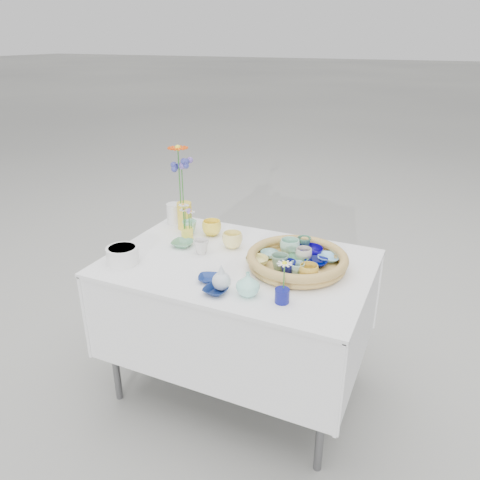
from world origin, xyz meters
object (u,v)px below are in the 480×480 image
at_px(tall_vase_yellow, 185,216).
at_px(bud_vase_seafoam, 248,284).
at_px(display_table, 239,386).
at_px(wicker_tray, 297,261).

bearing_deg(tall_vase_yellow, bud_vase_seafoam, -40.73).
relative_size(display_table, tall_vase_yellow, 8.19).
height_order(wicker_tray, bud_vase_seafoam, bud_vase_seafoam).
height_order(display_table, bud_vase_seafoam, bud_vase_seafoam).
height_order(display_table, tall_vase_yellow, tall_vase_yellow).
relative_size(wicker_tray, bud_vase_seafoam, 4.49).
bearing_deg(tall_vase_yellow, display_table, -30.06).
bearing_deg(display_table, tall_vase_yellow, 149.94).
distance_m(wicker_tray, bud_vase_seafoam, 0.34).
distance_m(wicker_tray, tall_vase_yellow, 0.76).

